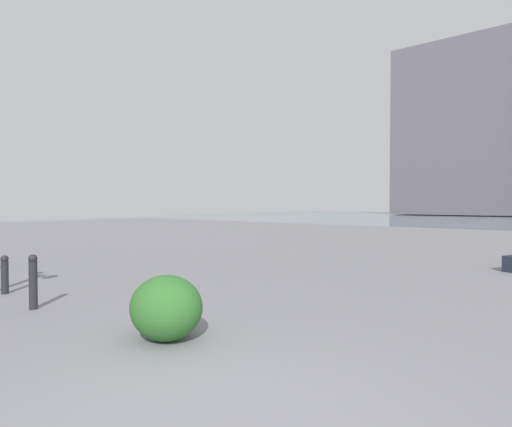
# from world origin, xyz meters

# --- Properties ---
(building_slab) EXTENTS (17.18, 13.40, 24.55)m
(building_slab) POSITION_xyz_m (11.58, -65.80, 12.28)
(building_slab) COLOR #5B5660
(building_slab) RESTS_ON ground
(bollard_near) EXTENTS (0.13, 0.13, 0.84)m
(bollard_near) POSITION_xyz_m (4.49, -0.84, 0.44)
(bollard_near) COLOR #232328
(bollard_near) RESTS_ON ground
(bollard_mid) EXTENTS (0.13, 0.13, 0.69)m
(bollard_mid) POSITION_xyz_m (5.99, -0.99, 0.36)
(bollard_mid) COLOR #232328
(bollard_mid) RESTS_ON ground
(shrub_round) EXTENTS (0.90, 0.81, 0.77)m
(shrub_round) POSITION_xyz_m (1.80, -1.19, 0.38)
(shrub_round) COLOR #2D6628
(shrub_round) RESTS_ON ground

